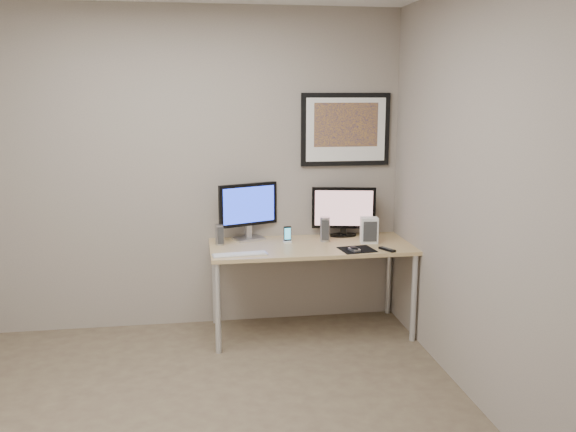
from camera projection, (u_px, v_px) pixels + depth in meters
The scene contains 14 objects.
floor at pixel (185, 429), 3.54m from camera, with size 3.60×3.60×0.00m, color brown.
room at pixel (177, 140), 3.65m from camera, with size 3.60×3.60×3.60m.
desk at pixel (311, 253), 4.87m from camera, with size 1.60×0.70×0.73m.
framed_art at pixel (346, 129), 5.05m from camera, with size 0.75×0.04×0.60m.
monitor_large at pixel (248, 209), 4.98m from camera, with size 0.49×0.24×0.47m.
monitor_tv at pixel (344, 210), 5.10m from camera, with size 0.53×0.16×0.42m.
speaker_left at pixel (219, 235), 4.84m from camera, with size 0.07×0.07×0.16m, color #B5B5BA.
speaker_right at pixel (325, 229), 4.95m from camera, with size 0.08×0.08×0.20m, color #B5B5BA.
phone_dock at pixel (287, 234), 4.91m from camera, with size 0.06×0.06×0.14m, color black.
keyboard at pixel (240, 254), 4.54m from camera, with size 0.41×0.11×0.01m, color silver.
mousepad at pixel (357, 250), 4.70m from camera, with size 0.26×0.23×0.00m, color black.
mouse at pixel (354, 249), 4.65m from camera, with size 0.05×0.09×0.03m, color black.
remote at pixel (387, 249), 4.68m from camera, with size 0.04×0.15×0.02m, color black.
fan_unit at pixel (369, 230), 4.90m from camera, with size 0.14×0.10×0.21m, color white.
Camera 1 is at (0.10, -3.28, 1.92)m, focal length 38.00 mm.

